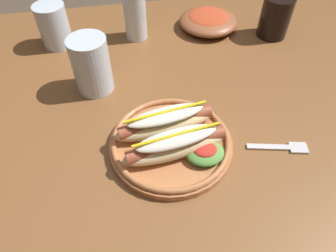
{
  "coord_description": "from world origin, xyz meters",
  "views": [
    {
      "loc": [
        -0.13,
        -0.47,
        1.22
      ],
      "look_at": [
        -0.06,
        -0.07,
        0.77
      ],
      "focal_mm": 32.24,
      "sensor_mm": 36.0,
      "label": 1
    }
  ],
  "objects": [
    {
      "name": "water_cup",
      "position": [
        -0.2,
        0.11,
        0.81
      ],
      "size": [
        0.09,
        0.09,
        0.13
      ],
      "primitive_type": "cylinder",
      "color": "silver",
      "rests_on": "dining_table"
    },
    {
      "name": "soda_cup",
      "position": [
        0.31,
        0.25,
        0.8
      ],
      "size": [
        0.08,
        0.08,
        0.11
      ],
      "primitive_type": "cylinder",
      "color": "black",
      "rests_on": "dining_table"
    },
    {
      "name": "ground_plane",
      "position": [
        0.0,
        0.0,
        0.0
      ],
      "size": [
        8.0,
        8.0,
        0.0
      ],
      "primitive_type": "plane",
      "color": "brown"
    },
    {
      "name": "hot_dog_plate",
      "position": [
        -0.05,
        -0.11,
        0.77
      ],
      "size": [
        0.24,
        0.24,
        0.08
      ],
      "color": "#B77042",
      "rests_on": "dining_table"
    },
    {
      "name": "side_bowl",
      "position": [
        0.14,
        0.32,
        0.76
      ],
      "size": [
        0.17,
        0.17,
        0.05
      ],
      "color": "brown",
      "rests_on": "dining_table"
    },
    {
      "name": "glass_bottle",
      "position": [
        -0.07,
        0.31,
        0.84
      ],
      "size": [
        0.06,
        0.06,
        0.25
      ],
      "color": "silver",
      "rests_on": "dining_table"
    },
    {
      "name": "dining_table",
      "position": [
        0.0,
        0.0,
        0.65
      ],
      "size": [
        1.34,
        1.04,
        0.74
      ],
      "color": "brown",
      "rests_on": "ground_plane"
    },
    {
      "name": "extra_cup",
      "position": [
        -0.29,
        0.31,
        0.8
      ],
      "size": [
        0.08,
        0.08,
        0.11
      ],
      "primitive_type": "cylinder",
      "color": "silver",
      "rests_on": "dining_table"
    },
    {
      "name": "fork",
      "position": [
        0.16,
        -0.15,
        0.74
      ],
      "size": [
        0.12,
        0.05,
        0.0
      ],
      "rotation": [
        0.0,
        0.0,
        -0.22
      ],
      "color": "silver",
      "rests_on": "dining_table"
    }
  ]
}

